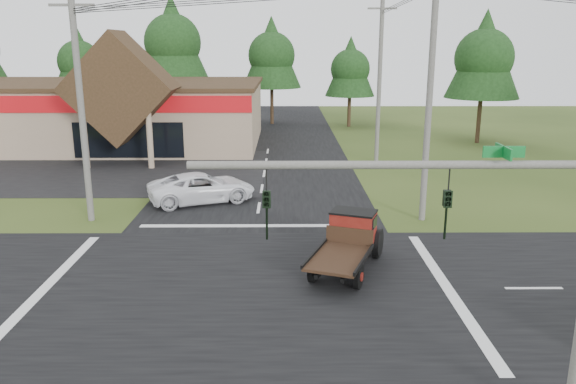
{
  "coord_description": "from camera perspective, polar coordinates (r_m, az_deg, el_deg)",
  "views": [
    {
      "loc": [
        1.35,
        -17.92,
        8.21
      ],
      "look_at": [
        1.49,
        4.93,
        2.2
      ],
      "focal_mm": 35.0,
      "sensor_mm": 36.0,
      "label": 1
    }
  ],
  "objects": [
    {
      "name": "ground",
      "position": [
        19.76,
        -4.29,
        -9.86
      ],
      "size": [
        120.0,
        120.0,
        0.0
      ],
      "primitive_type": "plane",
      "color": "#304217",
      "rests_on": "ground"
    },
    {
      "name": "road_ns",
      "position": [
        19.76,
        -4.29,
        -9.83
      ],
      "size": [
        12.0,
        120.0,
        0.02
      ],
      "primitive_type": "cube",
      "color": "black",
      "rests_on": "ground"
    },
    {
      "name": "road_ew",
      "position": [
        19.76,
        -4.29,
        -9.83
      ],
      "size": [
        120.0,
        12.0,
        0.02
      ],
      "primitive_type": "cube",
      "color": "black",
      "rests_on": "ground"
    },
    {
      "name": "parking_apron",
      "position": [
        40.82,
        -22.44,
        2.02
      ],
      "size": [
        28.0,
        14.0,
        0.02
      ],
      "primitive_type": "cube",
      "color": "black",
      "rests_on": "ground"
    },
    {
      "name": "cvs_building",
      "position": [
        50.75,
        -20.17,
        7.7
      ],
      "size": [
        30.4,
        18.2,
        9.19
      ],
      "color": "#9D856A",
      "rests_on": "ground"
    },
    {
      "name": "traffic_signal_mast",
      "position": [
        11.96,
        21.7,
        -4.81
      ],
      "size": [
        8.12,
        0.24,
        7.0
      ],
      "color": "#595651",
      "rests_on": "ground"
    },
    {
      "name": "utility_pole_nw",
      "position": [
        27.7,
        -20.27,
        7.99
      ],
      "size": [
        2.0,
        0.3,
        10.5
      ],
      "color": "#595651",
      "rests_on": "ground"
    },
    {
      "name": "utility_pole_ne",
      "position": [
        26.86,
        14.18,
        9.34
      ],
      "size": [
        2.0,
        0.3,
        11.5
      ],
      "color": "#595651",
      "rests_on": "ground"
    },
    {
      "name": "utility_pole_n",
      "position": [
        40.55,
        9.27,
        11.05
      ],
      "size": [
        2.0,
        0.3,
        11.2
      ],
      "color": "#595651",
      "rests_on": "ground"
    },
    {
      "name": "tree_row_b",
      "position": [
        63.63,
        -20.45,
        12.48
      ],
      "size": [
        5.6,
        5.6,
        10.1
      ],
      "color": "#332316",
      "rests_on": "ground"
    },
    {
      "name": "tree_row_c",
      "position": [
        60.01,
        -11.64,
        14.93
      ],
      "size": [
        7.28,
        7.28,
        13.13
      ],
      "color": "#332316",
      "rests_on": "ground"
    },
    {
      "name": "tree_row_d",
      "position": [
        59.94,
        -1.68,
        13.93
      ],
      "size": [
        6.16,
        6.16,
        11.11
      ],
      "color": "#332316",
      "rests_on": "ground"
    },
    {
      "name": "tree_row_e",
      "position": [
        58.34,
        6.35,
        12.51
      ],
      "size": [
        5.04,
        5.04,
        9.09
      ],
      "color": "#332316",
      "rests_on": "ground"
    },
    {
      "name": "tree_side_ne",
      "position": [
        50.74,
        19.33,
        12.99
      ],
      "size": [
        6.16,
        6.16,
        11.11
      ],
      "color": "#332316",
      "rests_on": "ground"
    },
    {
      "name": "antique_flatbed_truck",
      "position": [
        21.04,
        5.96,
        -5.27
      ],
      "size": [
        3.53,
        5.32,
        2.08
      ],
      "primitive_type": null,
      "rotation": [
        0.0,
        0.0,
        -0.36
      ],
      "color": "#5F130D",
      "rests_on": "ground"
    },
    {
      "name": "white_pickup",
      "position": [
        30.45,
        -8.74,
        0.45
      ],
      "size": [
        6.23,
        4.51,
        1.57
      ],
      "primitive_type": "imported",
      "rotation": [
        0.0,
        0.0,
        1.95
      ],
      "color": "white",
      "rests_on": "ground"
    }
  ]
}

